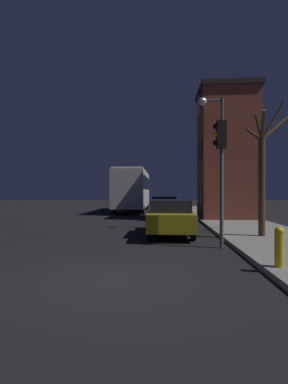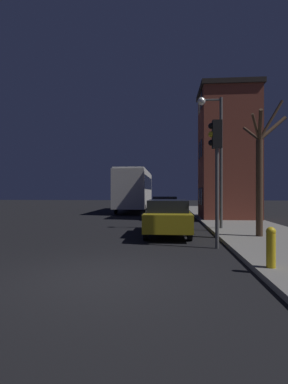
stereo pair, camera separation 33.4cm
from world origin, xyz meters
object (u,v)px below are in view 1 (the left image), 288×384
Objects in this scene: bare_tree at (263,171)px; car_near_lane at (170,216)px; streetlamp at (216,143)px; car_mid_lane at (164,207)px; traffic_light at (220,156)px; bus at (133,188)px; fire_hydrant at (279,246)px.

bare_tree is 4.10m from car_near_lane.
streetlamp is at bearing 118.38° from bare_tree.
car_mid_lane is (-3.74, 8.94, -1.85)m from bare_tree.
traffic_light is 2.78m from bare_tree.
bus reaches higher than car_near_lane.
streetlamp reaches higher than bus.
bus reaches higher than car_mid_lane.
bare_tree is 1.18× the size of car_mid_lane.
bus is at bearing 112.68° from bare_tree.
fire_hydrant is at bearing -79.68° from car_mid_lane.
streetlamp is 0.61× the size of bus.
car_near_lane is (-1.55, 2.94, -2.18)m from traffic_light.
traffic_light reaches higher than bus.
car_mid_lane is (2.87, -6.90, -1.46)m from bus.
streetlamp is 1.40× the size of car_mid_lane.
bare_tree is at bearing -67.32° from bus.
traffic_light is 18.37m from bus.
car_near_lane reaches higher than fire_hydrant.
streetlamp is 1.31× the size of car_near_lane.
traffic_light is at bearing -80.76° from car_mid_lane.
bare_tree reaches higher than car_mid_lane.
car_near_lane is at bearing 163.96° from bare_tree.
streetlamp is at bearing -68.43° from bus.
bare_tree reaches higher than bus.
bus is at bearing 111.57° from streetlamp.
bare_tree is 17.17m from bus.
car_near_lane is at bearing -146.62° from streetlamp.
car_near_lane is at bearing -78.23° from bus.
car_near_lane is (-3.53, 1.01, -1.84)m from bare_tree.
bare_tree reaches higher than traffic_light.
streetlamp reaches higher than fire_hydrant.
bus is 2.15× the size of car_near_lane.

